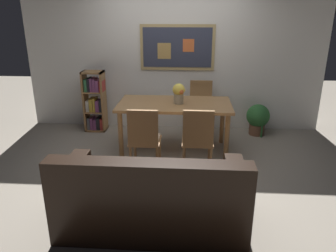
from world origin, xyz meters
TOP-DOWN VIEW (x-y plane):
  - ground_plane at (0.00, 0.00)m, footprint 12.00×12.00m
  - wall_back_with_painting at (0.00, 1.56)m, footprint 5.20×0.14m
  - dining_table at (0.09, 0.43)m, footprint 1.66×0.89m
  - dining_chair_near_left at (-0.26, -0.37)m, footprint 0.40×0.41m
  - dining_chair_far_right at (0.50, 1.23)m, footprint 0.40×0.41m
  - dining_chair_near_right at (0.42, -0.34)m, footprint 0.40×0.41m
  - leather_couch at (-0.03, -1.48)m, footprint 1.80×0.84m
  - bookshelf at (-1.35, 1.23)m, footprint 0.36×0.28m
  - potted_ivy at (1.48, 1.21)m, footprint 0.39×0.39m
  - flower_vase at (0.15, 0.42)m, footprint 0.19×0.19m

SIDE VIEW (x-z plane):
  - ground_plane at x=0.00m, z-range 0.00..0.00m
  - potted_ivy at x=1.48m, z-range -0.02..0.60m
  - leather_couch at x=-0.03m, z-range -0.11..0.73m
  - bookshelf at x=-1.35m, z-range -0.03..1.04m
  - dining_chair_near_left at x=-0.26m, z-range 0.08..0.99m
  - dining_chair_far_right at x=0.50m, z-range 0.08..0.99m
  - dining_chair_near_right at x=0.42m, z-range 0.08..0.99m
  - dining_table at x=0.09m, z-range 0.28..1.04m
  - flower_vase at x=0.15m, z-range 0.77..1.06m
  - wall_back_with_painting at x=0.00m, z-range 0.00..2.60m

